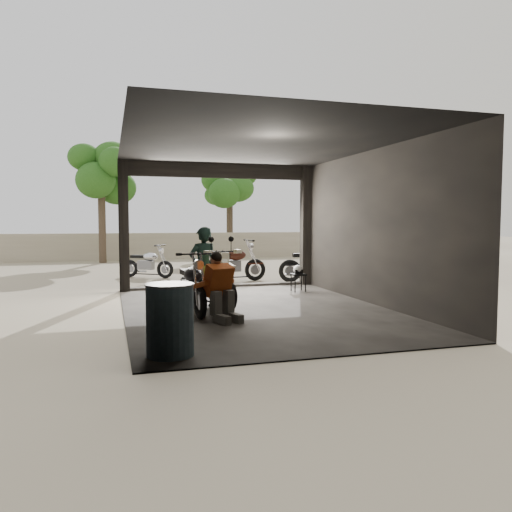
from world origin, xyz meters
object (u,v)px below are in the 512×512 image
outside_bike_c (315,261)px  outside_bike_a (147,261)px  main_bike (209,278)px  outside_bike_b (232,261)px  left_bike (192,282)px  sign_post (350,222)px  mechanic (222,289)px  stool (298,277)px  oil_drum (170,321)px  rider (203,267)px  helmet (298,269)px

outside_bike_c → outside_bike_a: bearing=72.7°
main_bike → outside_bike_b: 4.35m
main_bike → left_bike: (-0.40, -0.41, -0.01)m
sign_post → outside_bike_c: bearing=142.3°
main_bike → sign_post: size_ratio=0.72×
main_bike → outside_bike_c: (3.73, 3.39, 0.01)m
main_bike → left_bike: size_ratio=1.03×
main_bike → mechanic: main_bike is taller
outside_bike_c → mechanic: bearing=153.0°
mechanic → stool: bearing=30.1°
left_bike → oil_drum: bearing=-107.4°
left_bike → mechanic: (0.36, -1.00, -0.01)m
sign_post → main_bike: bearing=-168.6°
stool → oil_drum: 6.22m
outside_bike_b → rider: bearing=153.8°
main_bike → left_bike: bearing=-152.8°
left_bike → stool: bearing=31.4°
outside_bike_b → stool: size_ratio=3.94×
main_bike → outside_bike_a: (-0.78, 5.84, -0.09)m
left_bike → sign_post: bearing=31.7°
left_bike → main_bike: bearing=42.7°
main_bike → stool: size_ratio=3.96×
main_bike → outside_bike_c: bearing=23.5°
outside_bike_a → rider: (0.70, -5.71, 0.30)m
outside_bike_b → mechanic: bearing=159.9°
outside_bike_a → stool: (3.32, -4.22, -0.13)m
outside_bike_a → helmet: 5.36m
outside_bike_b → mechanic: 5.71m
oil_drum → sign_post: size_ratio=0.37×
outside_bike_a → outside_bike_c: 5.14m
oil_drum → sign_post: bearing=48.2°
main_bike → outside_bike_a: main_bike is taller
outside_bike_b → mechanic: outside_bike_b is taller
mechanic → oil_drum: mechanic is taller
left_bike → outside_bike_a: bearing=90.3°
helmet → oil_drum: bearing=-141.8°
outside_bike_a → oil_drum: outside_bike_a is taller
left_bike → mechanic: 1.06m
rider → outside_bike_c: bearing=-152.6°
left_bike → helmet: bearing=31.7°
outside_bike_c → helmet: (-1.21, -1.77, -0.05)m
outside_bike_b → sign_post: 3.52m
outside_bike_b → outside_bike_c: 2.37m
outside_bike_c → rider: rider is taller
outside_bike_a → stool: bearing=-109.0°
mechanic → stool: size_ratio=2.56×
outside_bike_a → mechanic: mechanic is taller
main_bike → outside_bike_c: size_ratio=0.99×
rider → oil_drum: size_ratio=1.73×
stool → sign_post: size_ratio=0.18×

